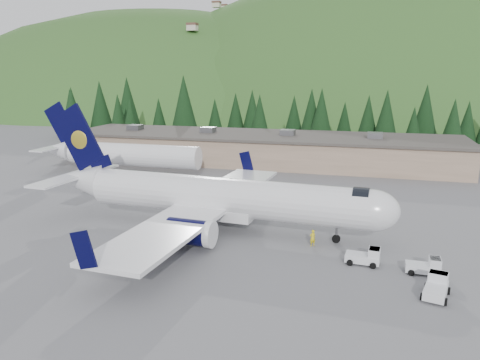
% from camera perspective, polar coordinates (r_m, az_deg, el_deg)
% --- Properties ---
extents(ground, '(600.00, 600.00, 0.00)m').
position_cam_1_polar(ground, '(49.11, -1.87, -6.07)').
color(ground, '#59595E').
extents(airliner, '(38.33, 35.97, 12.72)m').
position_cam_1_polar(airliner, '(48.52, -3.13, -2.14)').
color(airliner, white).
rests_on(airliner, ground).
extents(second_airliner, '(27.50, 11.00, 10.05)m').
position_cam_1_polar(second_airliner, '(77.85, -14.74, 3.15)').
color(second_airliner, white).
rests_on(second_airliner, ground).
extents(baggage_tug_a, '(2.96, 1.93, 1.52)m').
position_cam_1_polar(baggage_tug_a, '(41.80, 15.09, -9.02)').
color(baggage_tug_a, silver).
rests_on(baggage_tug_a, ground).
extents(baggage_tug_b, '(2.70, 1.66, 1.43)m').
position_cam_1_polar(baggage_tug_b, '(41.46, 21.74, -9.77)').
color(baggage_tug_b, silver).
rests_on(baggage_tug_b, ground).
extents(baggage_tug_c, '(2.33, 3.20, 1.56)m').
position_cam_1_polar(baggage_tug_c, '(37.94, 22.83, -11.91)').
color(baggage_tug_c, silver).
rests_on(baggage_tug_c, ground).
extents(terminal_building, '(71.00, 17.00, 6.10)m').
position_cam_1_polar(terminal_building, '(85.50, 2.46, 3.94)').
color(terminal_building, '#8B725B').
rests_on(terminal_building, ground).
extents(ramp_worker, '(0.70, 0.67, 1.62)m').
position_cam_1_polar(ramp_worker, '(44.88, 8.84, -7.00)').
color(ramp_worker, yellow).
rests_on(ramp_worker, ground).
extents(tree_line, '(113.07, 18.64, 14.25)m').
position_cam_1_polar(tree_line, '(107.39, 2.88, 8.22)').
color(tree_line, black).
rests_on(tree_line, ground).
extents(hills, '(614.00, 330.00, 300.00)m').
position_cam_1_polar(hills, '(273.26, 22.89, -9.32)').
color(hills, '#2F4E1D').
rests_on(hills, ground).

